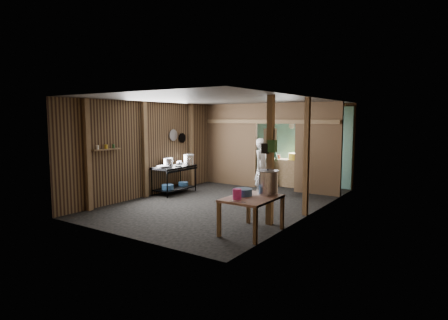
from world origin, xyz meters
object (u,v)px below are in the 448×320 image
Objects in this scene: yellow_tub at (294,156)px; stove_pot_large at (189,160)px; gas_range at (174,180)px; prep_table at (252,215)px; pink_bucket at (237,194)px; stock_pot at (268,183)px; cook at (262,167)px.

stove_pot_large is at bearing -132.79° from yellow_tub.
stove_pot_large is (0.17, 0.47, 0.54)m from gas_range.
gas_range is 4.16× the size of stove_pot_large.
yellow_tub is (-1.28, 4.95, 0.61)m from prep_table.
pink_bucket reaches higher than gas_range.
stock_pot is (0.12, 0.41, 0.56)m from prep_table.
stock_pot is 1.29× the size of yellow_tub.
gas_range is 3.84m from yellow_tub.
gas_range is at bearing 151.24° from prep_table.
stock_pot is 0.31× the size of cook.
cook is at bearing 119.82° from stock_pot.
stock_pot is at bearing 74.21° from prep_table.
stove_pot_large is (-3.54, 2.50, 0.59)m from prep_table.
pink_bucket is at bearing -109.47° from stock_pot.
pink_bucket is 3.78m from cook.
prep_table is 0.72× the size of cook.
stock_pot is at bearing -23.04° from gas_range.
stock_pot is (3.83, -1.63, 0.51)m from gas_range.
stove_pot_large is at bearing 140.50° from pink_bucket.
cook is at bearing 114.92° from prep_table.
yellow_tub is at bearing 104.45° from prep_table.
stock_pot is 4.75m from yellow_tub.
stove_pot_large is 1.69× the size of pink_bucket.
pink_bucket is at bearing -152.63° from cook.
gas_range is 1.16× the size of prep_table.
yellow_tub is (-1.39, 4.54, 0.05)m from stock_pot.
stove_pot_large is at bearing 115.79° from cook.
cook is (-1.62, 2.82, -0.11)m from stock_pot.
stock_pot is at bearing 70.53° from pink_bucket.
stove_pot_large is at bearing 144.73° from prep_table.
stock_pot reaches higher than pink_bucket.
stove_pot_large reaches higher than prep_table.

